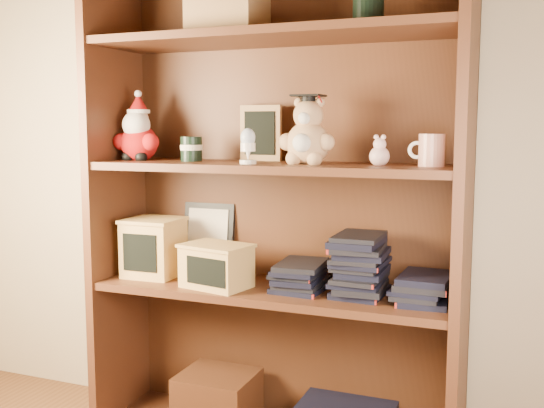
{
  "coord_description": "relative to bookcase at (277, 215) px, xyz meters",
  "views": [
    {
      "loc": [
        0.64,
        -0.55,
        1.06
      ],
      "look_at": [
        -0.1,
        1.3,
        0.82
      ],
      "focal_mm": 42.0,
      "sensor_mm": 36.0,
      "label": 1
    }
  ],
  "objects": [
    {
      "name": "certificate_frame",
      "position": [
        -0.3,
        0.09,
        -0.11
      ],
      "size": [
        0.19,
        0.05,
        0.24
      ],
      "color": "black",
      "rests_on": "shelf_lower"
    },
    {
      "name": "book_stack_mid",
      "position": [
        0.29,
        -0.05,
        -0.13
      ],
      "size": [
        0.14,
        0.2,
        0.19
      ],
      "color": "black",
      "rests_on": "shelf_lower"
    },
    {
      "name": "shelf_upper",
      "position": [
        0.0,
        -0.05,
        0.16
      ],
      "size": [
        1.14,
        0.33,
        0.02
      ],
      "color": "#512A17",
      "rests_on": "ground"
    },
    {
      "name": "treats_box",
      "position": [
        -0.44,
        -0.05,
        -0.13
      ],
      "size": [
        0.19,
        0.19,
        0.2
      ],
      "color": "tan",
      "rests_on": "shelf_lower"
    },
    {
      "name": "pencils_box",
      "position": [
        -0.16,
        -0.12,
        -0.16
      ],
      "size": [
        0.24,
        0.19,
        0.14
      ],
      "color": "tan",
      "rests_on": "shelf_lower"
    },
    {
      "name": "pink_figurine",
      "position": [
        0.34,
        -0.05,
        0.21
      ],
      "size": [
        0.06,
        0.06,
        0.09
      ],
      "color": "beige",
      "rests_on": "shelf_upper"
    },
    {
      "name": "teachers_tin",
      "position": [
        -0.28,
        -0.05,
        0.21
      ],
      "size": [
        0.07,
        0.07,
        0.08
      ],
      "color": "black",
      "rests_on": "shelf_upper"
    },
    {
      "name": "egg_cup",
      "position": [
        -0.05,
        -0.13,
        0.23
      ],
      "size": [
        0.05,
        0.05,
        0.11
      ],
      "color": "white",
      "rests_on": "shelf_upper"
    },
    {
      "name": "santa_plush",
      "position": [
        -0.49,
        -0.06,
        0.26
      ],
      "size": [
        0.17,
        0.13,
        0.25
      ],
      "color": "#A50F0F",
      "rests_on": "shelf_upper"
    },
    {
      "name": "grad_teddy_bear",
      "position": [
        0.12,
        -0.06,
        0.25
      ],
      "size": [
        0.18,
        0.15,
        0.22
      ],
      "color": "tan",
      "rests_on": "shelf_upper"
    },
    {
      "name": "book_stack_left",
      "position": [
        0.09,
        -0.05,
        -0.18
      ],
      "size": [
        0.14,
        0.2,
        0.1
      ],
      "color": "black",
      "rests_on": "shelf_lower"
    },
    {
      "name": "book_stack_right",
      "position": [
        0.47,
        -0.05,
        -0.19
      ],
      "size": [
        0.14,
        0.2,
        0.08
      ],
      "color": "black",
      "rests_on": "shelf_lower"
    },
    {
      "name": "chalkboard_plaque",
      "position": [
        -0.08,
        0.06,
        0.26
      ],
      "size": [
        0.14,
        0.08,
        0.18
      ],
      "color": "#9E7547",
      "rests_on": "shelf_upper"
    },
    {
      "name": "bookcase",
      "position": [
        0.0,
        0.0,
        0.0
      ],
      "size": [
        1.2,
        0.35,
        1.6
      ],
      "color": "#512A17",
      "rests_on": "ground"
    },
    {
      "name": "shelf_lower",
      "position": [
        0.0,
        -0.05,
        -0.24
      ],
      "size": [
        1.14,
        0.33,
        0.02
      ],
      "color": "#512A17",
      "rests_on": "ground"
    },
    {
      "name": "teacher_mug",
      "position": [
        0.49,
        -0.05,
        0.22
      ],
      "size": [
        0.11,
        0.07,
        0.09
      ],
      "color": "silver",
      "rests_on": "shelf_upper"
    }
  ]
}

